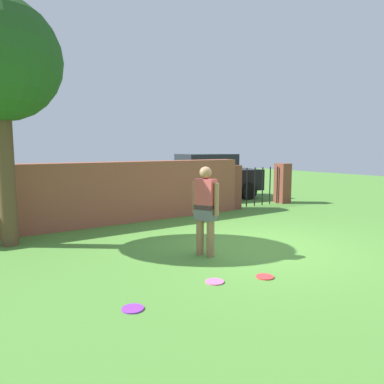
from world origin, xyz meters
name	(u,v)px	position (x,y,z in m)	size (l,w,h in m)	color
ground_plane	(252,247)	(0.00, 0.00, 0.00)	(40.00, 40.00, 0.00)	#4C8433
brick_wall	(110,193)	(-1.50, 3.66, 0.80)	(7.98, 0.50, 1.59)	brown
person	(205,207)	(-1.11, 0.04, 0.90)	(0.34, 0.50, 1.62)	#9E704C
fence_gate	(259,185)	(3.76, 3.66, 0.70)	(2.79, 0.44, 1.40)	brown
car	(206,177)	(3.23, 5.93, 0.86)	(4.40, 2.37, 1.72)	black
frisbee_purple	(133,309)	(-3.15, -1.25, 0.01)	(0.27, 0.27, 0.02)	purple
frisbee_red	(265,277)	(-1.02, -1.37, 0.01)	(0.27, 0.27, 0.02)	red
frisbee_pink	(215,282)	(-1.78, -1.10, 0.01)	(0.27, 0.27, 0.02)	pink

